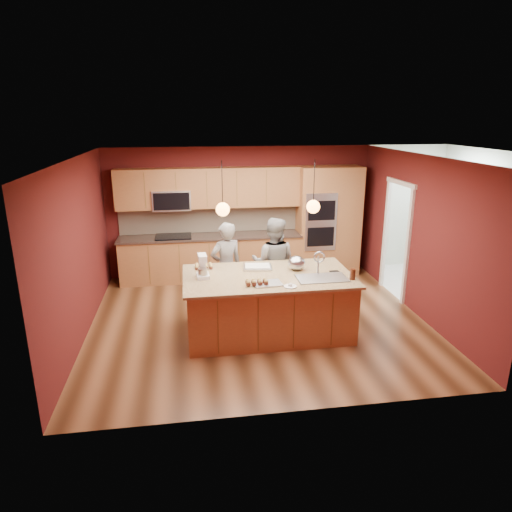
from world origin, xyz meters
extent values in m
plane|color=#442714|center=(0.00, 0.00, 0.00)|extent=(5.50, 5.50, 0.00)
plane|color=silver|center=(0.00, 0.00, 2.70)|extent=(5.50, 5.50, 0.00)
plane|color=#511515|center=(0.00, 2.50, 1.35)|extent=(5.50, 0.00, 5.50)
plane|color=#511515|center=(0.00, -2.50, 1.35)|extent=(5.50, 0.00, 5.50)
plane|color=#511515|center=(-2.75, 0.00, 1.35)|extent=(0.00, 5.00, 5.00)
plane|color=#511515|center=(2.75, 0.00, 1.35)|extent=(0.00, 5.00, 5.00)
cube|color=#985E37|center=(-0.65, 2.20, 0.45)|extent=(3.70, 0.60, 0.90)
cube|color=#31231D|center=(-0.65, 2.19, 0.92)|extent=(3.74, 0.64, 0.04)
cube|color=beige|center=(-0.65, 2.48, 1.22)|extent=(3.70, 0.03, 0.56)
cube|color=#985E37|center=(-0.65, 2.32, 1.90)|extent=(3.70, 0.36, 0.80)
cube|color=black|center=(-1.40, 2.18, 0.94)|extent=(0.72, 0.52, 0.03)
cube|color=silver|center=(-1.40, 2.30, 1.68)|extent=(0.76, 0.40, 0.40)
cube|color=#985E37|center=(1.60, 2.20, 1.15)|extent=(0.80, 0.60, 2.30)
cube|color=silver|center=(1.60, 1.90, 1.20)|extent=(0.66, 0.04, 1.20)
cube|color=#985E37|center=(2.25, 2.20, 1.15)|extent=(0.50, 0.60, 2.30)
plane|color=beige|center=(3.65, 1.20, 0.00)|extent=(2.60, 2.60, 0.00)
plane|color=beige|center=(4.55, 1.20, 1.35)|extent=(0.00, 2.70, 2.70)
cube|color=silver|center=(4.35, 1.20, 1.95)|extent=(0.35, 2.40, 0.75)
cylinder|color=black|center=(-0.59, -0.43, 2.35)|extent=(0.01, 0.01, 0.70)
sphere|color=#FF973F|center=(-0.59, -0.43, 2.00)|extent=(0.20, 0.20, 0.20)
cylinder|color=black|center=(0.76, -0.43, 2.35)|extent=(0.01, 0.01, 0.70)
sphere|color=#FF973F|center=(0.76, -0.43, 2.00)|extent=(0.20, 0.20, 0.20)
cube|color=#985E37|center=(0.08, -0.43, 0.46)|extent=(2.49, 1.35, 0.91)
cube|color=#D8C285|center=(0.08, -0.43, 0.93)|extent=(2.59, 1.45, 0.04)
cube|color=silver|center=(0.86, -0.69, 0.87)|extent=(0.75, 0.44, 0.18)
imported|color=black|center=(-0.48, 0.55, 0.79)|extent=(0.67, 0.55, 1.58)
imported|color=gray|center=(0.35, 0.55, 0.82)|extent=(0.95, 0.84, 1.63)
cube|color=white|center=(-0.91, -0.39, 0.98)|extent=(0.20, 0.26, 0.06)
cube|color=white|center=(-0.91, -0.29, 1.13)|extent=(0.10, 0.08, 0.25)
cube|color=white|center=(-0.91, -0.37, 1.27)|extent=(0.14, 0.25, 0.09)
cylinder|color=#B0B3B7|center=(-0.91, -0.43, 1.05)|extent=(0.14, 0.14, 0.13)
cube|color=silver|center=(-0.03, -0.08, 0.97)|extent=(0.49, 0.39, 0.03)
cube|color=white|center=(-0.03, -0.08, 0.99)|extent=(0.42, 0.32, 0.03)
cube|color=silver|center=(0.00, -0.81, 0.96)|extent=(0.43, 0.32, 0.02)
ellipsoid|color=#B0B3B7|center=(0.57, -0.24, 1.06)|extent=(0.28, 0.28, 0.24)
cylinder|color=silver|center=(0.31, -0.97, 0.96)|extent=(0.19, 0.19, 0.01)
cylinder|color=#3C190C|center=(1.29, -0.80, 1.04)|extent=(0.08, 0.08, 0.16)
cube|color=black|center=(1.14, -0.43, 0.96)|extent=(0.14, 0.08, 0.01)
cube|color=white|center=(4.22, 0.86, 0.55)|extent=(0.87, 0.88, 1.10)
cube|color=white|center=(4.18, 1.53, 0.46)|extent=(0.58, 0.60, 0.92)
camera|label=1|loc=(-1.10, -6.92, 3.31)|focal=32.00mm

